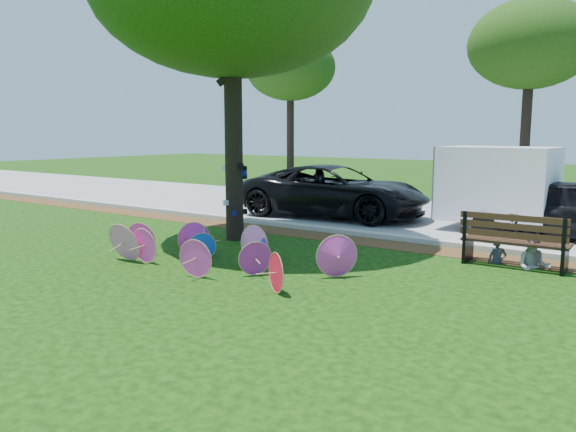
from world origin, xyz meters
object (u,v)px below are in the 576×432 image
Objects in this scene: cargo_trailer at (498,184)px; person_left at (498,239)px; black_van at (335,191)px; person_right at (535,235)px; park_bench at (516,240)px; parasol_pile at (210,248)px.

cargo_trailer is 4.07m from person_left.
black_van is at bearing 131.01° from person_left.
person_right is at bearing -123.96° from black_van.
cargo_trailer is 4.28m from person_right.
cargo_trailer reaches higher than park_bench.
black_van is at bearing -174.12° from cargo_trailer.
black_van is 5.79× the size of person_left.
cargo_trailer is at bearing 109.00° from park_bench.
person_left is at bearing -126.69° from black_van.
person_left is (5.99, -3.64, -0.31)m from black_van.
person_left is at bearing 36.94° from parasol_pile.
black_van is 7.35m from park_bench.
park_bench is 1.56× the size of person_right.
person_right is at bearing 7.04° from park_bench.
cargo_trailer is at bearing -93.07° from black_van.
cargo_trailer reaches higher than parasol_pile.
black_van reaches higher than parasol_pile.
park_bench is at bearing -125.60° from black_van.
park_bench is at bearing 178.41° from person_right.
parasol_pile is 4.02× the size of person_right.
black_van is at bearing 100.32° from parasol_pile.
parasol_pile is 5.87m from person_left.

